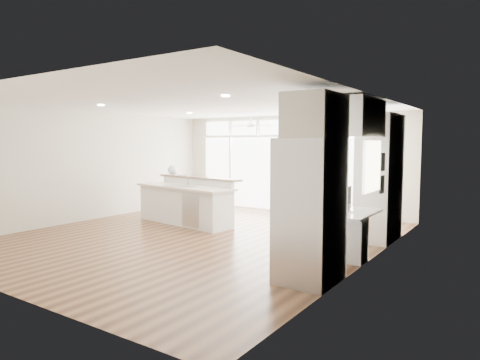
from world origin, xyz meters
The scene contains 23 objects.
floor centered at (0.00, 0.00, -0.01)m, with size 7.00×8.00×0.02m, color #442614.
ceiling centered at (0.00, 0.00, 2.70)m, with size 7.00×8.00×0.02m, color white.
wall_back centered at (0.00, 4.00, 1.35)m, with size 7.00×0.04×2.70m, color beige.
wall_left centered at (-3.50, 0.00, 1.35)m, with size 0.04×8.00×2.70m, color beige.
wall_right centered at (3.50, 0.00, 1.35)m, with size 0.04×8.00×2.70m, color beige.
glass_wall centered at (0.00, 3.94, 1.05)m, with size 5.80×0.06×2.08m, color white.
transom_row centered at (0.00, 3.94, 2.38)m, with size 5.90×0.06×0.40m, color white.
desk_window centered at (3.46, 0.30, 1.55)m, with size 0.04×0.85×0.85m, color white.
ceiling_fan centered at (-0.50, 2.80, 2.48)m, with size 1.16×1.16×0.32m, color white.
recessed_lights centered at (0.00, 0.20, 2.68)m, with size 3.40×3.00×0.02m, color white.
oven_cabinet centered at (3.17, 1.80, 1.25)m, with size 0.64×1.20×2.50m, color white.
desk_nook centered at (3.13, 0.30, 0.38)m, with size 0.72×1.30×0.76m, color white.
upper_cabinets centered at (3.17, 0.30, 2.35)m, with size 0.64×1.30×0.64m, color white.
refrigerator centered at (3.11, -1.35, 1.00)m, with size 0.76×0.90×2.00m, color silver.
fridge_cabinet centered at (3.17, -1.35, 2.30)m, with size 0.64×0.90×0.60m, color white.
framed_photos centered at (3.46, 0.92, 1.40)m, with size 0.06×0.22×0.80m, color black.
kitchen_island centered at (-1.19, 0.93, 0.55)m, with size 2.79×1.05×1.11m, color white.
rug centered at (2.29, 0.21, 0.01)m, with size 0.96×0.69×0.01m, color #352411.
office_chair centered at (2.83, -0.39, 0.45)m, with size 0.47×0.43×0.90m, color black.
fishbowl centered at (-2.06, 1.47, 1.23)m, with size 0.25×0.25×0.25m, color silver.
monitor centered at (3.05, 0.30, 0.98)m, with size 0.09×0.53×0.44m, color black.
keyboard centered at (2.88, 0.30, 0.77)m, with size 0.12×0.33×0.02m, color silver.
potted_plant centered at (3.17, 1.80, 2.62)m, with size 0.28×0.31×0.24m, color #335825.
Camera 1 is at (5.57, -6.76, 1.94)m, focal length 32.00 mm.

